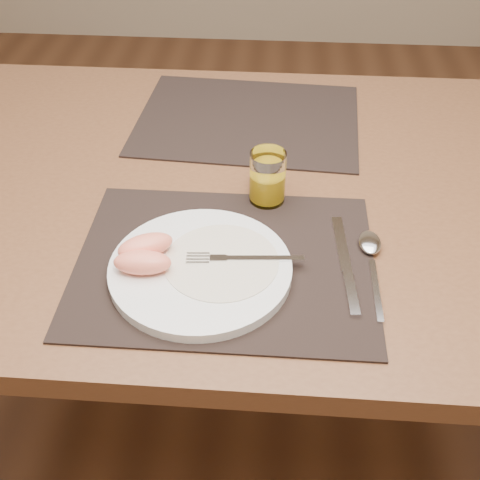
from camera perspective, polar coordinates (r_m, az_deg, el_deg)
name	(u,v)px	position (r m, az deg, el deg)	size (l,w,h in m)	color
ground	(246,418)	(1.63, 0.58, -16.56)	(5.00, 5.00, 0.00)	#57331D
table	(248,218)	(1.13, 0.80, 2.15)	(1.40, 0.90, 0.75)	brown
placemat_near	(225,262)	(0.91, -1.42, -2.12)	(0.45, 0.35, 0.00)	black
placemat_far	(248,119)	(1.27, 0.76, 11.37)	(0.45, 0.35, 0.00)	black
plate	(200,269)	(0.89, -3.77, -2.77)	(0.27, 0.27, 0.02)	white
plate_dressing	(221,261)	(0.89, -1.79, -2.02)	(0.17, 0.17, 0.00)	white
fork	(235,259)	(0.89, -0.52, -1.77)	(0.18, 0.03, 0.00)	silver
knife	(347,271)	(0.90, 10.09, -2.92)	(0.03, 0.22, 0.01)	silver
spoon	(371,249)	(0.94, 12.29, -0.83)	(0.04, 0.19, 0.01)	silver
juice_glass	(267,180)	(1.01, 2.62, 5.74)	(0.06, 0.06, 0.09)	white
grapefruit_wedges	(144,254)	(0.88, -9.10, -1.32)	(0.09, 0.10, 0.03)	#FF8868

